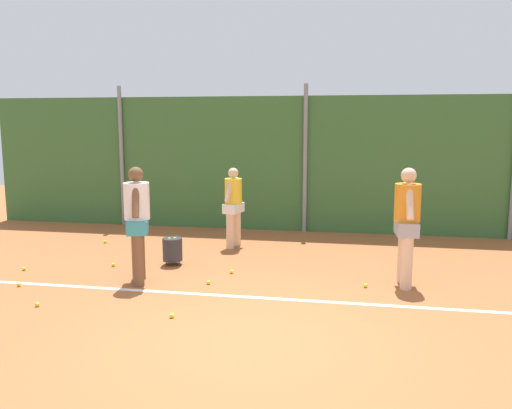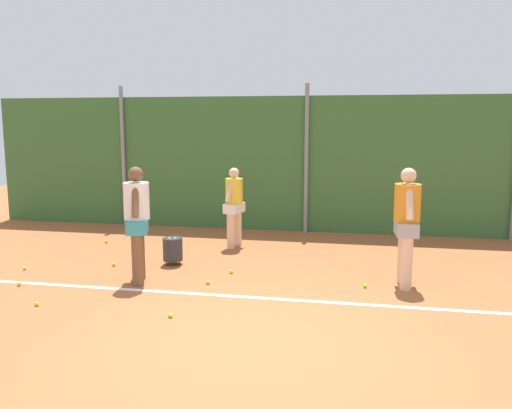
{
  "view_description": "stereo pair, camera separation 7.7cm",
  "coord_description": "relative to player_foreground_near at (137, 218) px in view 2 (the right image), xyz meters",
  "views": [
    {
      "loc": [
        1.17,
        -5.93,
        2.6
      ],
      "look_at": [
        -0.53,
        3.11,
        1.17
      ],
      "focal_mm": 37.35,
      "sensor_mm": 36.0,
      "label": 1
    },
    {
      "loc": [
        1.25,
        -5.91,
        2.6
      ],
      "look_at": [
        -0.53,
        3.11,
        1.17
      ],
      "focal_mm": 37.35,
      "sensor_mm": 36.0,
      "label": 2
    }
  ],
  "objects": [
    {
      "name": "ground_plane",
      "position": [
        2.26,
        -0.01,
        -1.06
      ],
      "size": [
        26.39,
        26.39,
        0.0
      ],
      "primitive_type": "plane",
      "color": "#A85B33"
    },
    {
      "name": "hedge_fence_backdrop",
      "position": [
        2.26,
        4.73,
        0.54
      ],
      "size": [
        15.93,
        0.25,
        3.2
      ],
      "primitive_type": "cube",
      "color": "#386633",
      "rests_on": "ground_plane"
    },
    {
      "name": "fence_post_left",
      "position": [
        -2.33,
        4.55,
        0.67
      ],
      "size": [
        0.1,
        0.1,
        3.47
      ],
      "primitive_type": "cylinder",
      "color": "gray",
      "rests_on": "ground_plane"
    },
    {
      "name": "fence_post_center",
      "position": [
        2.26,
        4.55,
        0.67
      ],
      "size": [
        0.1,
        0.1,
        3.47
      ],
      "primitive_type": "cylinder",
      "color": "gray",
      "rests_on": "ground_plane"
    },
    {
      "name": "court_baseline_paint",
      "position": [
        2.26,
        -0.41,
        -1.06
      ],
      "size": [
        11.64,
        0.1,
        0.01
      ],
      "primitive_type": "cube",
      "color": "white",
      "rests_on": "ground_plane"
    },
    {
      "name": "player_foreground_near",
      "position": [
        0.0,
        0.0,
        0.0
      ],
      "size": [
        0.49,
        0.8,
        1.9
      ],
      "rotation": [
        0.0,
        0.0,
        1.91
      ],
      "color": "brown",
      "rests_on": "ground_plane"
    },
    {
      "name": "player_midcourt",
      "position": [
        4.25,
        0.63,
        0.0
      ],
      "size": [
        0.41,
        0.86,
        1.9
      ],
      "rotation": [
        0.0,
        0.0,
        1.63
      ],
      "color": "beige",
      "rests_on": "ground_plane"
    },
    {
      "name": "player_backcourt_far",
      "position": [
        0.95,
        2.74,
        -0.13
      ],
      "size": [
        0.39,
        0.68,
        1.67
      ],
      "rotation": [
        0.0,
        0.0,
        4.48
      ],
      "color": "beige",
      "rests_on": "ground_plane"
    },
    {
      "name": "ball_hopper",
      "position": [
        0.17,
        1.14,
        -0.77
      ],
      "size": [
        0.36,
        0.36,
        0.51
      ],
      "color": "#2D2D33",
      "rests_on": "ground_plane"
    },
    {
      "name": "tennis_ball_1",
      "position": [
        1.14,
        0.11,
        -1.03
      ],
      "size": [
        0.07,
        0.07,
        0.07
      ],
      "primitive_type": "sphere",
      "color": "#CCDB33",
      "rests_on": "ground_plane"
    },
    {
      "name": "tennis_ball_3",
      "position": [
        -1.86,
        2.54,
        -1.03
      ],
      "size": [
        0.07,
        0.07,
        0.07
      ],
      "primitive_type": "sphere",
      "color": "#CCDB33",
      "rests_on": "ground_plane"
    },
    {
      "name": "tennis_ball_4",
      "position": [
        3.64,
        0.4,
        -1.03
      ],
      "size": [
        0.07,
        0.07,
        0.07
      ],
      "primitive_type": "sphere",
      "color": "#CCDB33",
      "rests_on": "ground_plane"
    },
    {
      "name": "tennis_ball_5",
      "position": [
        -0.43,
        1.15,
        -1.03
      ],
      "size": [
        0.07,
        0.07,
        0.07
      ],
      "primitive_type": "sphere",
      "color": "#CCDB33",
      "rests_on": "ground_plane"
    },
    {
      "name": "tennis_ball_6",
      "position": [
        -0.85,
        0.82,
        -1.03
      ],
      "size": [
        0.07,
        0.07,
        0.07
      ],
      "primitive_type": "sphere",
      "color": "#CCDB33",
      "rests_on": "ground_plane"
    },
    {
      "name": "tennis_ball_7",
      "position": [
        1.37,
        0.78,
        -1.03
      ],
      "size": [
        0.07,
        0.07,
        0.07
      ],
      "primitive_type": "sphere",
      "color": "#CCDB33",
      "rests_on": "ground_plane"
    },
    {
      "name": "tennis_ball_8",
      "position": [
        1.06,
        -1.43,
        -1.03
      ],
      "size": [
        0.07,
        0.07,
        0.07
      ],
      "primitive_type": "sphere",
      "color": "#CCDB33",
      "rests_on": "ground_plane"
    },
    {
      "name": "tennis_ball_9",
      "position": [
        -0.68,
        1.43,
        -1.03
      ],
      "size": [
        0.07,
        0.07,
        0.07
      ],
      "primitive_type": "sphere",
      "color": "#CCDB33",
      "rests_on": "ground_plane"
    },
    {
      "name": "tennis_ball_11",
      "position": [
        -1.8,
        -0.57,
        -1.03
      ],
      "size": [
        0.07,
        0.07,
        0.07
      ],
      "primitive_type": "sphere",
      "color": "#CCDB33",
      "rests_on": "ground_plane"
    },
    {
      "name": "tennis_ball_12",
      "position": [
        -2.29,
        0.28,
        -1.03
      ],
      "size": [
        0.07,
        0.07,
        0.07
      ],
      "primitive_type": "sphere",
      "color": "#CCDB33",
      "rests_on": "ground_plane"
    },
    {
      "name": "tennis_ball_13",
      "position": [
        -0.97,
        -1.36,
        -1.03
      ],
      "size": [
        0.07,
        0.07,
        0.07
      ],
      "primitive_type": "sphere",
      "color": "#CCDB33",
      "rests_on": "ground_plane"
    }
  ]
}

